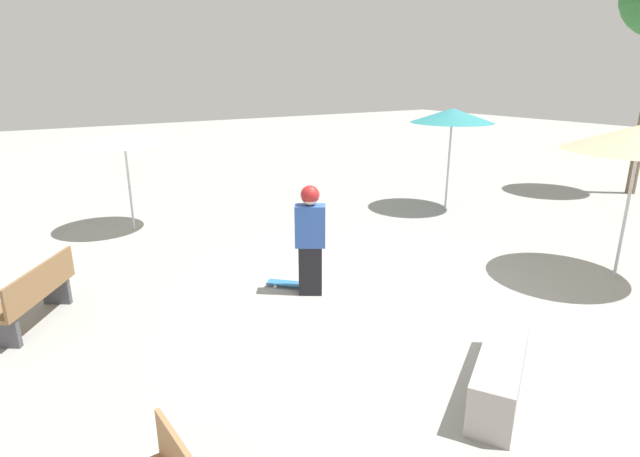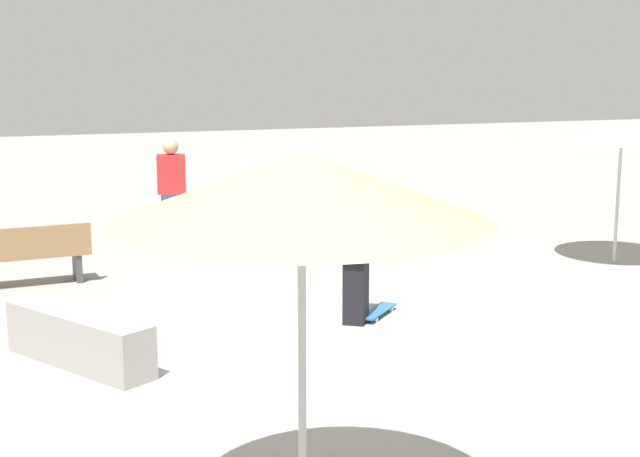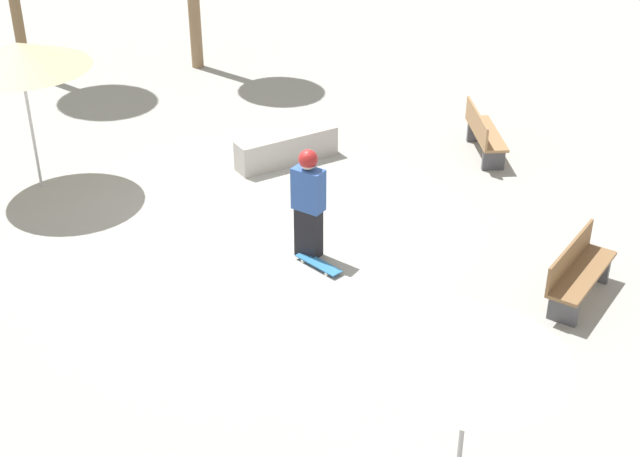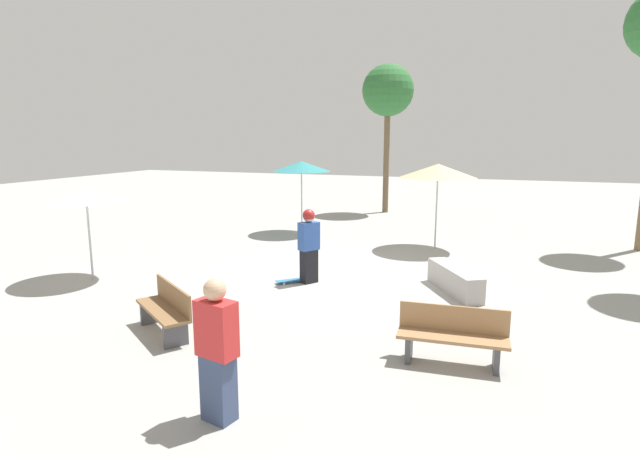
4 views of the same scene
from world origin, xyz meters
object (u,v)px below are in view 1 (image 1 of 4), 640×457
(skater_main, at_px, (310,237))
(skateboard, at_px, (292,284))
(shade_umbrella_cream, at_px, (124,138))
(shade_umbrella_teal, at_px, (452,116))
(concrete_ledge, at_px, (501,366))
(shade_umbrella_tan, at_px, (640,138))
(bench_far, at_px, (34,295))

(skater_main, distance_m, skateboard, 0.95)
(shade_umbrella_cream, height_order, shade_umbrella_teal, shade_umbrella_teal)
(skater_main, height_order, shade_umbrella_cream, shade_umbrella_cream)
(concrete_ledge, relative_size, shade_umbrella_tan, 0.73)
(concrete_ledge, relative_size, bench_far, 1.19)
(concrete_ledge, bearing_deg, skateboard, -171.26)
(bench_far, relative_size, shade_umbrella_cream, 0.73)
(skater_main, xyz_separation_m, shade_umbrella_teal, (-2.43, 5.57, 1.39))
(shade_umbrella_cream, bearing_deg, skater_main, 16.89)
(shade_umbrella_cream, bearing_deg, shade_umbrella_tan, 40.19)
(shade_umbrella_cream, relative_size, shade_umbrella_teal, 0.86)
(skateboard, relative_size, shade_umbrella_cream, 0.33)
(skater_main, relative_size, shade_umbrella_teal, 0.69)
(concrete_ledge, distance_m, bench_far, 6.02)
(skateboard, distance_m, shade_umbrella_cream, 5.15)
(skateboard, distance_m, concrete_ledge, 3.62)
(skater_main, relative_size, concrete_ledge, 0.92)
(concrete_ledge, bearing_deg, shade_umbrella_teal, 137.66)
(skater_main, xyz_separation_m, shade_umbrella_cream, (-4.92, -1.50, 1.08))
(shade_umbrella_teal, bearing_deg, skateboard, -69.93)
(skateboard, distance_m, shade_umbrella_tan, 5.88)
(skateboard, bearing_deg, concrete_ledge, 145.01)
(skater_main, bearing_deg, shade_umbrella_cream, -39.32)
(skater_main, bearing_deg, shade_umbrella_tan, -172.66)
(concrete_ledge, distance_m, shade_umbrella_tan, 4.76)
(shade_umbrella_tan, bearing_deg, bench_far, -112.85)
(skater_main, height_order, concrete_ledge, skater_main)
(skater_main, relative_size, shade_umbrella_cream, 0.80)
(shade_umbrella_teal, bearing_deg, shade_umbrella_cream, -109.43)
(skateboard, xyz_separation_m, shade_umbrella_cream, (-4.58, -1.35, 1.95))
(shade_umbrella_tan, xyz_separation_m, shade_umbrella_teal, (-4.72, 0.97, -0.02))
(bench_far, height_order, shade_umbrella_cream, shade_umbrella_cream)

